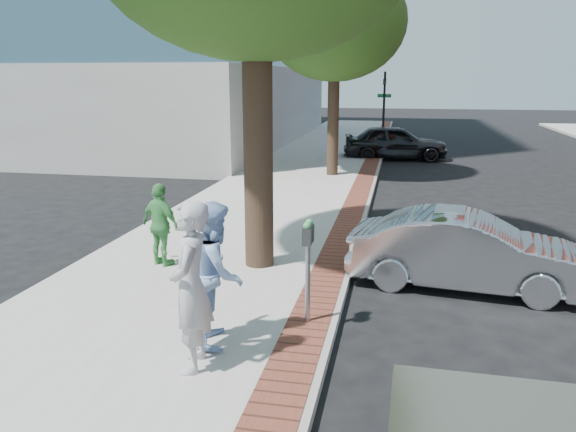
% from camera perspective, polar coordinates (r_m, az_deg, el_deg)
% --- Properties ---
extents(ground, '(120.00, 120.00, 0.00)m').
position_cam_1_polar(ground, '(8.63, -2.11, -10.07)').
color(ground, black).
rests_on(ground, ground).
extents(sidewalk, '(5.00, 60.00, 0.15)m').
position_cam_1_polar(sidewalk, '(16.38, -0.70, 1.81)').
color(sidewalk, '#9E9991').
rests_on(sidewalk, ground).
extents(brick_strip, '(0.60, 60.00, 0.01)m').
position_cam_1_polar(brick_strip, '(16.05, 7.00, 1.75)').
color(brick_strip, brown).
rests_on(brick_strip, sidewalk).
extents(curb, '(0.10, 60.00, 0.15)m').
position_cam_1_polar(curb, '(16.05, 8.24, 1.42)').
color(curb, gray).
rests_on(curb, ground).
extents(office_base, '(18.20, 22.20, 4.00)m').
position_cam_1_polar(office_base, '(33.21, -15.47, 10.81)').
color(office_base, gray).
rests_on(office_base, ground).
extents(signal_near, '(0.70, 0.15, 3.80)m').
position_cam_1_polar(signal_near, '(29.70, 9.73, 11.28)').
color(signal_near, black).
rests_on(signal_near, ground).
extents(tree_far, '(4.80, 4.80, 7.14)m').
position_cam_1_polar(tree_far, '(19.88, 4.80, 19.03)').
color(tree_far, black).
rests_on(tree_far, sidewalk).
extents(parking_meter, '(0.12, 0.32, 1.47)m').
position_cam_1_polar(parking_meter, '(7.70, 2.04, -3.46)').
color(parking_meter, gray).
rests_on(parking_meter, sidewalk).
extents(person_gray, '(0.60, 0.80, 2.02)m').
position_cam_1_polar(person_gray, '(6.60, -9.86, -7.12)').
color(person_gray, '#A0A0A5').
rests_on(person_gray, sidewalk).
extents(person_officer, '(0.90, 1.04, 1.86)m').
position_cam_1_polar(person_officer, '(7.25, -7.35, -5.73)').
color(person_officer, '#93B5E4').
rests_on(person_officer, sidewalk).
extents(person_green, '(0.96, 0.70, 1.52)m').
position_cam_1_polar(person_green, '(10.40, -12.79, -0.88)').
color(person_green, '#469C4E').
rests_on(person_green, sidewalk).
extents(sedan_silver, '(4.07, 1.84, 1.29)m').
position_cam_1_polar(sedan_silver, '(9.96, 17.74, -3.44)').
color(sedan_silver, '#B4B5BC').
rests_on(sedan_silver, ground).
extents(bg_car, '(4.62, 2.26, 1.52)m').
position_cam_1_polar(bg_car, '(25.11, 10.83, 7.38)').
color(bg_car, black).
rests_on(bg_car, ground).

